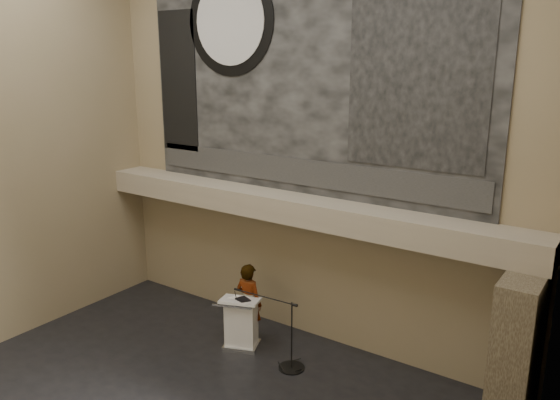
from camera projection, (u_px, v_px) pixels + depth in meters
The scene contains 17 objects.
wall_back at pixel (302, 143), 11.24m from camera, with size 10.00×0.02×8.50m, color #887856.
wall_right at pixel (515, 238), 5.31m from camera, with size 0.02×8.00×8.50m, color #887856.
soffit at pixel (291, 208), 11.25m from camera, with size 10.00×0.80×0.50m, color gray.
sprinkler_left at pixel (230, 209), 12.16m from camera, with size 0.04×0.04×0.06m, color #B2893D.
sprinkler_right at pixel (374, 238), 10.24m from camera, with size 0.04×0.04×0.06m, color #B2893D.
banner at pixel (302, 71), 10.85m from camera, with size 8.00×0.05×5.00m, color black.
banner_text_strip at pixel (300, 172), 11.34m from camera, with size 7.76×0.02×0.55m, color #2B2B2B.
banner_clock_rim at pixel (230, 21), 11.56m from camera, with size 2.30×2.30×0.02m, color black.
banner_clock_face at pixel (229, 21), 11.54m from camera, with size 1.84×1.84×0.02m, color silver.
banner_building_print at pixel (417, 67), 9.47m from camera, with size 2.60×0.02×3.60m, color black.
banner_brick_print at pixel (178, 82), 12.76m from camera, with size 1.10×0.02×3.20m, color black.
stone_pier at pixel (516, 354), 8.74m from camera, with size 0.60×1.40×2.70m, color #473B2B.
lectern at pixel (241, 323), 11.46m from camera, with size 0.95×0.82×1.14m.
binder at pixel (243, 300), 11.23m from camera, with size 0.28×0.23×0.04m, color black.
papers at pixel (235, 298), 11.34m from camera, with size 0.21×0.28×0.01m, color white.
speaker_person at pixel (249, 303), 11.64m from camera, with size 0.64×0.42×1.76m, color white.
mic_stand at pixel (289, 357), 10.76m from camera, with size 1.62×0.52×1.42m.
Camera 1 is at (5.98, -5.45, 5.95)m, focal length 35.00 mm.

